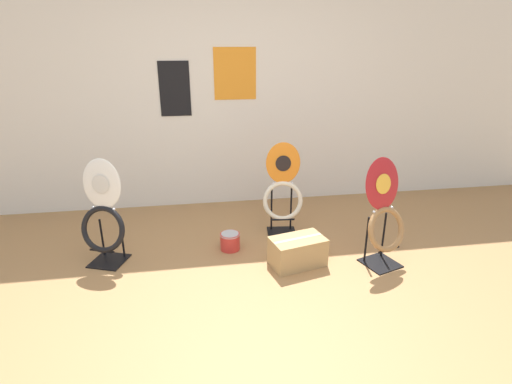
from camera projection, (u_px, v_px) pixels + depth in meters
name	position (u px, v px, depth m)	size (l,w,h in m)	color
ground_plane	(271.00, 334.00, 2.63)	(14.00, 14.00, 0.00)	#A37547
wall_back	(231.00, 90.00, 4.35)	(8.00, 0.07, 2.60)	silver
toilet_seat_display_white_plain	(103.00, 217.00, 3.35)	(0.43, 0.36, 0.92)	black
toilet_seat_display_orange_sun	(283.00, 192.00, 3.83)	(0.40, 0.31, 0.93)	black
toilet_seat_display_crimson_swirl	(384.00, 218.00, 3.32)	(0.43, 0.36, 0.93)	black
paint_can	(230.00, 241.00, 3.67)	(0.19, 0.19, 0.16)	red
storage_box	(298.00, 251.00, 3.41)	(0.50, 0.37, 0.25)	tan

